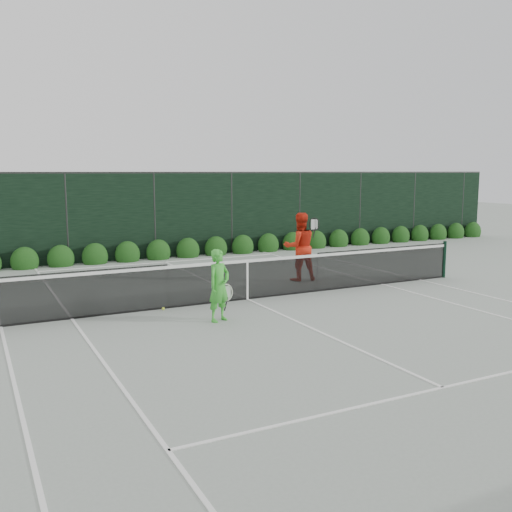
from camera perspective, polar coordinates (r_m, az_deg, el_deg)
name	(u,v)px	position (r m, az deg, el deg)	size (l,w,h in m)	color
ground	(247,299)	(13.87, -0.87, -4.36)	(80.00, 80.00, 0.00)	gray
tennis_net	(246,278)	(13.75, -0.97, -2.21)	(12.90, 0.10, 1.07)	black
player_woman	(219,285)	(11.78, -3.71, -2.96)	(0.68, 0.55, 1.50)	green
player_man	(300,247)	(16.15, 4.40, 0.93)	(1.06, 0.90, 1.93)	red
court_lines	(247,299)	(13.87, -0.87, -4.34)	(11.03, 23.83, 0.01)	white
windscreen_fence	(308,252)	(11.26, 5.18, 0.44)	(32.00, 21.07, 3.06)	black
hedge_row	(158,253)	(20.39, -9.73, 0.34)	(31.66, 0.65, 0.94)	#0F360E
tennis_balls	(203,298)	(13.89, -5.30, -4.24)	(2.29, 1.36, 0.07)	#D7F135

